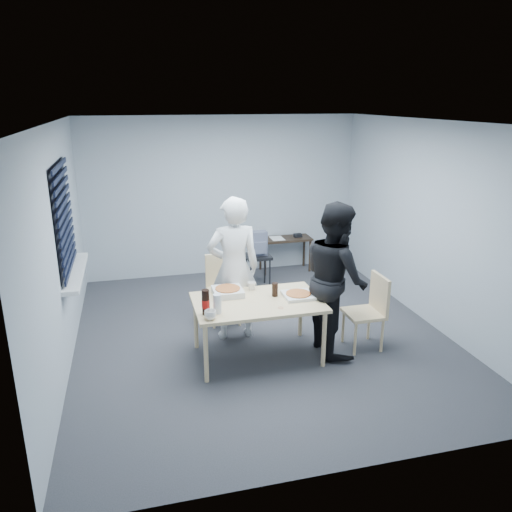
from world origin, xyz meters
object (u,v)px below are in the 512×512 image
object	(u,v)px
mug_a	(210,315)
soda_bottle	(206,303)
chair_right	(371,307)
person_black	(336,278)
mug_b	(252,286)
person_white	(234,269)
side_table	(285,242)
stool	(258,262)
dining_table	(258,306)
backpack	(258,244)
chair_far	(223,283)

from	to	relation	value
mug_a	soda_bottle	xyz separation A→B (m)	(-0.02, 0.14, 0.08)
chair_right	mug_a	xyz separation A→B (m)	(-1.94, -0.27, 0.23)
person_black	mug_b	xyz separation A→B (m)	(-0.90, 0.37, -0.15)
person_white	side_table	bearing A→B (deg)	-121.49
chair_right	stool	world-z (taller)	chair_right
person_white	stool	size ratio (longest dim) A/B	3.35
chair_right	person_white	world-z (taller)	person_white
dining_table	stool	size ratio (longest dim) A/B	2.70
person_black	backpack	distance (m)	2.19
chair_far	backpack	bearing A→B (deg)	53.78
chair_far	side_table	xyz separation A→B (m)	(1.40, 1.70, -0.01)
mug_b	mug_a	bearing A→B (deg)	-130.90
chair_far	person_white	world-z (taller)	person_white
mug_a	soda_bottle	size ratio (longest dim) A/B	0.46
person_black	side_table	size ratio (longest dim) A/B	2.02
dining_table	person_white	bearing A→B (deg)	103.85
person_black	backpack	size ratio (longest dim) A/B	4.66
person_white	backpack	bearing A→B (deg)	-114.60
side_table	chair_far	bearing A→B (deg)	-129.54
chair_right	chair_far	bearing A→B (deg)	142.40
dining_table	side_table	distance (m)	3.06
side_table	mug_a	xyz separation A→B (m)	(-1.80, -3.16, 0.24)
chair_far	mug_a	world-z (taller)	chair_far
side_table	stool	world-z (taller)	side_table
mug_b	chair_right	bearing A→B (deg)	-17.86
chair_far	person_black	world-z (taller)	person_black
person_white	stool	world-z (taller)	person_white
person_white	backpack	xyz separation A→B (m)	(0.71, 1.54, -0.17)
person_black	stool	size ratio (longest dim) A/B	3.35
side_table	soda_bottle	xyz separation A→B (m)	(-1.82, -3.02, 0.32)
mug_a	soda_bottle	bearing A→B (deg)	99.85
side_table	chair_right	bearing A→B (deg)	-87.20
mug_a	backpack	bearing A→B (deg)	65.20
backpack	mug_b	xyz separation A→B (m)	(-0.54, -1.78, 0.03)
dining_table	soda_bottle	xyz separation A→B (m)	(-0.61, -0.21, 0.19)
backpack	mug_b	bearing A→B (deg)	-82.51
chair_far	chair_right	size ratio (longest dim) A/B	1.00
chair_right	person_black	distance (m)	0.58
stool	mug_b	size ratio (longest dim) A/B	5.28
person_white	side_table	world-z (taller)	person_white
chair_far	person_white	xyz separation A→B (m)	(0.04, -0.52, 0.37)
chair_far	mug_a	distance (m)	1.53
mug_a	mug_b	xyz separation A→B (m)	(0.61, 0.70, -0.00)
mug_b	chair_far	bearing A→B (deg)	105.44
mug_a	side_table	bearing A→B (deg)	60.33
mug_b	side_table	bearing A→B (deg)	64.12
chair_far	chair_right	xyz separation A→B (m)	(1.54, -1.19, 0.00)
chair_right	dining_table	bearing A→B (deg)	176.66
dining_table	stool	distance (m)	2.23
chair_far	mug_a	size ratio (longest dim) A/B	7.24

